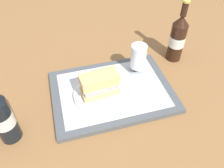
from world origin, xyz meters
name	(u,v)px	position (x,y,z in m)	size (l,w,h in m)	color
ground_plane	(112,93)	(0.00, 0.00, 0.00)	(3.00, 3.00, 0.00)	olive
tray	(112,92)	(0.00, 0.00, 0.01)	(0.44, 0.32, 0.02)	#4C5156
placemat	(112,90)	(0.00, 0.00, 0.02)	(0.38, 0.27, 0.00)	silver
plate	(100,94)	(-0.05, -0.02, 0.03)	(0.19, 0.19, 0.01)	white
sandwich	(100,84)	(-0.05, -0.02, 0.08)	(0.14, 0.08, 0.08)	tan
beer_glass	(138,58)	(0.12, 0.07, 0.09)	(0.06, 0.06, 0.12)	silver
napkin_folded	(144,95)	(0.10, -0.06, 0.02)	(0.09, 0.07, 0.01)	white
beer_bottle	(178,38)	(0.32, 0.13, 0.10)	(0.07, 0.07, 0.27)	black
second_bottle	(1,116)	(-0.36, -0.09, 0.10)	(0.07, 0.07, 0.27)	black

